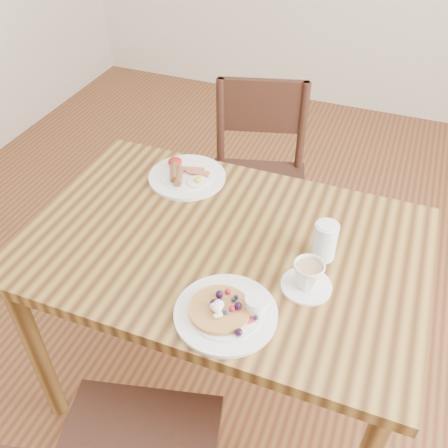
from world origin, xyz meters
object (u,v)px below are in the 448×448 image
breakfast_plate (186,175)px  water_glass (325,241)px  pancake_plate (228,311)px  dining_table (224,265)px  chair_far (258,175)px  teacup_saucer (308,277)px

breakfast_plate → water_glass: (0.53, -0.21, 0.05)m
pancake_plate → dining_table: bearing=113.1°
pancake_plate → breakfast_plate: (-0.35, 0.52, -0.00)m
breakfast_plate → water_glass: 0.58m
breakfast_plate → water_glass: size_ratio=2.30×
dining_table → breakfast_plate: size_ratio=4.44×
dining_table → chair_far: bearing=99.3°
breakfast_plate → teacup_saucer: 0.63m
breakfast_plate → dining_table: bearing=-46.7°
water_glass → teacup_saucer: bearing=-96.0°
dining_table → teacup_saucer: teacup_saucer is taller
water_glass → breakfast_plate: bearing=158.3°
pancake_plate → teacup_saucer: 0.24m
dining_table → pancake_plate: (0.11, -0.26, 0.11)m
chair_far → pancake_plate: 1.04m
dining_table → chair_far: (-0.12, 0.72, -0.16)m
teacup_saucer → dining_table: bearing=162.1°
pancake_plate → water_glass: (0.18, 0.30, 0.04)m
chair_far → teacup_saucer: size_ratio=6.29×
teacup_saucer → chair_far: bearing=116.0°
pancake_plate → breakfast_plate: bearing=124.4°
breakfast_plate → water_glass: bearing=-21.7°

